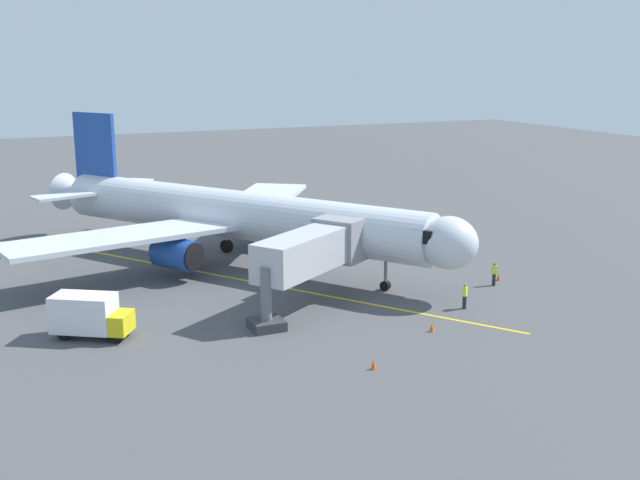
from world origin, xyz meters
TOP-DOWN VIEW (x-y plane):
  - ground_plane at (0.00, 0.00)m, footprint 220.00×220.00m
  - apron_lead_in_line at (-0.88, 8.54)m, footprint 22.50×33.34m
  - airplane at (-0.72, 2.31)m, footprint 30.79×35.43m
  - jet_bridge at (-2.56, 14.67)m, footprint 10.53×8.21m
  - ground_crew_marshaller at (-16.20, 15.96)m, footprint 0.44×0.32m
  - ground_crew_wing_walker at (-11.19, 19.51)m, footprint 0.47×0.45m
  - ground_crew_loader at (-4.05, 9.41)m, footprint 0.47×0.40m
  - box_truck_near_nose at (12.10, 14.93)m, footprint 4.93×4.11m
  - safety_cone_nose_left at (-17.30, 15.06)m, footprint 0.32×0.32m
  - safety_cone_nose_right at (-0.92, 26.01)m, footprint 0.32×0.32m
  - safety_cone_wing_port at (-6.88, 22.35)m, footprint 0.32×0.32m

SIDE VIEW (x-z plane):
  - ground_plane at x=0.00m, z-range 0.00..0.00m
  - apron_lead_in_line at x=-0.88m, z-range 0.00..0.01m
  - safety_cone_nose_left at x=-17.30m, z-range 0.00..0.55m
  - safety_cone_nose_right at x=-0.92m, z-range 0.00..0.55m
  - safety_cone_wing_port at x=-6.88m, z-range 0.00..0.55m
  - ground_crew_marshaller at x=-16.20m, z-range 0.03..1.74m
  - ground_crew_wing_walker at x=-11.19m, z-range 0.03..1.74m
  - ground_crew_loader at x=-4.05m, z-range 0.03..1.74m
  - box_truck_near_nose at x=12.10m, z-range 0.08..2.70m
  - jet_bridge at x=-2.56m, z-range 1.06..6.46m
  - airplane at x=-0.72m, z-range -1.75..9.75m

